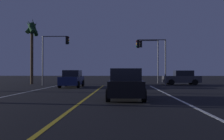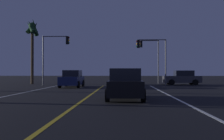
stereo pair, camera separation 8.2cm
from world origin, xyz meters
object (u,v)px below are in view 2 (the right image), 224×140
street_lamp_right_near (221,2)px  car_lead_same_lane (125,84)px  car_ahead_far (130,78)px  traffic_light_far_right (150,52)px  palm_tree_left_far (32,33)px  car_oncoming (72,79)px  traffic_light_near_right (151,51)px  traffic_light_near_left (56,49)px  car_crossing_side (182,78)px

street_lamp_right_near → car_lead_same_lane: bearing=-25.5°
car_ahead_far → traffic_light_far_right: traffic_light_far_right is taller
palm_tree_left_far → car_oncoming: bearing=-43.8°
traffic_light_far_right → street_lamp_right_near: bearing=92.5°
traffic_light_near_right → traffic_light_far_right: bearing=-94.7°
car_ahead_far → traffic_light_near_right: 3.92m
traffic_light_near_left → traffic_light_far_right: bearing=26.1°
car_crossing_side → traffic_light_near_left: (-14.70, -2.09, 3.34)m
car_ahead_far → traffic_light_near_left: bearing=94.9°
car_oncoming → traffic_light_near_right: (8.24, 3.01, 3.04)m
car_ahead_far → palm_tree_left_far: palm_tree_left_far is taller
traffic_light_near_left → car_crossing_side: bearing=8.1°
car_crossing_side → street_lamp_right_near: 18.45m
car_oncoming → car_crossing_side: size_ratio=1.00×
palm_tree_left_far → car_lead_same_lane: bearing=-55.4°
car_ahead_far → traffic_light_near_left: 9.08m
traffic_light_near_left → car_oncoming: bearing=-49.9°
street_lamp_right_near → car_ahead_far: bearing=-77.2°
traffic_light_near_left → street_lamp_right_near: (12.14, -15.76, 0.62)m
car_crossing_side → street_lamp_right_near: bearing=81.8°
car_ahead_far → car_crossing_side: 6.44m
car_lead_same_lane → traffic_light_near_right: 14.32m
car_crossing_side → traffic_light_near_right: size_ratio=0.83×
street_lamp_right_near → car_oncoming: bearing=-53.0°
car_lead_same_lane → car_crossing_side: (6.97, 15.74, 0.00)m
car_ahead_far → palm_tree_left_far: 13.75m
traffic_light_near_left → traffic_light_far_right: (11.23, 5.50, 0.09)m
car_lead_same_lane → traffic_light_far_right: bearing=-10.4°
car_lead_same_lane → traffic_light_near_right: size_ratio=0.83×
car_crossing_side → palm_tree_left_far: (-18.56, 1.03, 5.71)m
traffic_light_near_right → palm_tree_left_far: 15.21m
car_ahead_far → car_oncoming: size_ratio=1.00×
car_oncoming → traffic_light_near_left: traffic_light_near_left is taller
car_lead_same_lane → traffic_light_near_left: 16.04m
car_oncoming → traffic_light_far_right: traffic_light_far_right is taller
traffic_light_far_right → traffic_light_near_right: bearing=85.3°
car_oncoming → street_lamp_right_near: street_lamp_right_near is taller
car_oncoming → traffic_light_far_right: 12.64m
traffic_light_near_right → street_lamp_right_near: size_ratio=0.70×
car_lead_same_lane → street_lamp_right_near: (4.41, -2.10, 3.96)m
car_ahead_far → car_oncoming: (-5.87, -3.72, 0.00)m
street_lamp_right_near → palm_tree_left_far: 24.81m
car_crossing_side → palm_tree_left_far: 19.45m
car_ahead_far → traffic_light_far_right: 6.53m
car_oncoming → car_crossing_side: 13.19m
traffic_light_far_right → traffic_light_near_left: bearing=26.1°
car_ahead_far → car_crossing_side: size_ratio=1.00×
traffic_light_near_right → car_crossing_side: bearing=-152.0°
palm_tree_left_far → traffic_light_near_left: bearing=-39.0°
street_lamp_right_near → palm_tree_left_far: bearing=-49.7°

